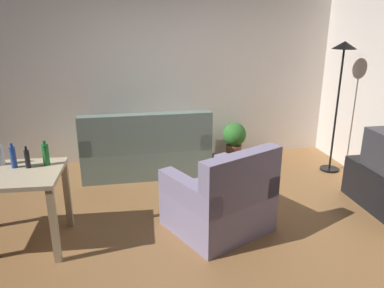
{
  "coord_description": "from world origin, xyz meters",
  "views": [
    {
      "loc": [
        -0.62,
        -3.43,
        2.09
      ],
      "look_at": [
        0.1,
        0.5,
        0.75
      ],
      "focal_mm": 35.16,
      "sensor_mm": 36.0,
      "label": 1
    }
  ],
  "objects_px": {
    "bottle_clear": "(0,154)",
    "bottle_green": "(46,154)",
    "potted_plant": "(234,138)",
    "bottle_blue": "(13,157)",
    "torchiere_lamp": "(341,72)",
    "bottle_dark": "(27,159)",
    "couch": "(146,152)",
    "armchair": "(221,201)"
  },
  "relations": [
    {
      "from": "potted_plant",
      "to": "bottle_dark",
      "type": "height_order",
      "value": "bottle_dark"
    },
    {
      "from": "torchiere_lamp",
      "to": "bottle_dark",
      "type": "bearing_deg",
      "value": -163.6
    },
    {
      "from": "torchiere_lamp",
      "to": "bottle_green",
      "type": "height_order",
      "value": "torchiere_lamp"
    },
    {
      "from": "potted_plant",
      "to": "bottle_dark",
      "type": "relative_size",
      "value": 2.71
    },
    {
      "from": "bottle_green",
      "to": "bottle_clear",
      "type": "bearing_deg",
      "value": 168.92
    },
    {
      "from": "bottle_clear",
      "to": "bottle_green",
      "type": "relative_size",
      "value": 0.97
    },
    {
      "from": "couch",
      "to": "torchiere_lamp",
      "type": "distance_m",
      "value": 2.86
    },
    {
      "from": "bottle_clear",
      "to": "potted_plant",
      "type": "bearing_deg",
      "value": 31.16
    },
    {
      "from": "potted_plant",
      "to": "bottle_dark",
      "type": "bearing_deg",
      "value": -144.36
    },
    {
      "from": "armchair",
      "to": "bottle_blue",
      "type": "height_order",
      "value": "bottle_blue"
    },
    {
      "from": "armchair",
      "to": "bottle_clear",
      "type": "bearing_deg",
      "value": -33.54
    },
    {
      "from": "torchiere_lamp",
      "to": "bottle_green",
      "type": "bearing_deg",
      "value": -163.56
    },
    {
      "from": "bottle_clear",
      "to": "torchiere_lamp",
      "type": "bearing_deg",
      "value": 13.69
    },
    {
      "from": "couch",
      "to": "potted_plant",
      "type": "distance_m",
      "value": 1.42
    },
    {
      "from": "bottle_green",
      "to": "couch",
      "type": "bearing_deg",
      "value": 55.35
    },
    {
      "from": "potted_plant",
      "to": "bottle_green",
      "type": "xyz_separation_m",
      "value": [
        -2.41,
        -1.79,
        0.54
      ]
    },
    {
      "from": "potted_plant",
      "to": "bottle_green",
      "type": "distance_m",
      "value": 3.05
    },
    {
      "from": "potted_plant",
      "to": "bottle_blue",
      "type": "height_order",
      "value": "bottle_blue"
    },
    {
      "from": "bottle_dark",
      "to": "torchiere_lamp",
      "type": "bearing_deg",
      "value": 16.4
    },
    {
      "from": "couch",
      "to": "torchiere_lamp",
      "type": "height_order",
      "value": "torchiere_lamp"
    },
    {
      "from": "couch",
      "to": "bottle_blue",
      "type": "xyz_separation_m",
      "value": [
        -1.31,
        -1.5,
        0.56
      ]
    },
    {
      "from": "bottle_dark",
      "to": "potted_plant",
      "type": "bearing_deg",
      "value": 35.64
    },
    {
      "from": "bottle_green",
      "to": "torchiere_lamp",
      "type": "bearing_deg",
      "value": 16.44
    },
    {
      "from": "torchiere_lamp",
      "to": "bottle_green",
      "type": "distance_m",
      "value": 3.83
    },
    {
      "from": "potted_plant",
      "to": "bottle_clear",
      "type": "bearing_deg",
      "value": -148.84
    },
    {
      "from": "couch",
      "to": "bottle_green",
      "type": "height_order",
      "value": "bottle_green"
    },
    {
      "from": "bottle_green",
      "to": "bottle_dark",
      "type": "bearing_deg",
      "value": -164.63
    },
    {
      "from": "torchiere_lamp",
      "to": "armchair",
      "type": "bearing_deg",
      "value": -146.85
    },
    {
      "from": "couch",
      "to": "bottle_green",
      "type": "xyz_separation_m",
      "value": [
        -1.02,
        -1.48,
        0.56
      ]
    },
    {
      "from": "bottle_clear",
      "to": "bottle_blue",
      "type": "bearing_deg",
      "value": -35.78
    },
    {
      "from": "armchair",
      "to": "bottle_green",
      "type": "height_order",
      "value": "bottle_green"
    },
    {
      "from": "bottle_clear",
      "to": "bottle_blue",
      "type": "xyz_separation_m",
      "value": [
        0.14,
        -0.1,
        0.0
      ]
    },
    {
      "from": "potted_plant",
      "to": "bottle_blue",
      "type": "distance_m",
      "value": 3.29
    },
    {
      "from": "bottle_clear",
      "to": "bottle_green",
      "type": "distance_m",
      "value": 0.43
    },
    {
      "from": "potted_plant",
      "to": "armchair",
      "type": "height_order",
      "value": "armchair"
    },
    {
      "from": "torchiere_lamp",
      "to": "potted_plant",
      "type": "height_order",
      "value": "torchiere_lamp"
    },
    {
      "from": "couch",
      "to": "bottle_clear",
      "type": "relative_size",
      "value": 7.34
    },
    {
      "from": "torchiere_lamp",
      "to": "bottle_blue",
      "type": "relative_size",
      "value": 7.54
    },
    {
      "from": "bottle_clear",
      "to": "bottle_dark",
      "type": "xyz_separation_m",
      "value": [
        0.27,
        -0.13,
        -0.01
      ]
    },
    {
      "from": "armchair",
      "to": "bottle_dark",
      "type": "xyz_separation_m",
      "value": [
        -1.83,
        0.16,
        0.53
      ]
    },
    {
      "from": "potted_plant",
      "to": "bottle_dark",
      "type": "distance_m",
      "value": 3.2
    },
    {
      "from": "potted_plant",
      "to": "bottle_green",
      "type": "bearing_deg",
      "value": -143.27
    }
  ]
}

